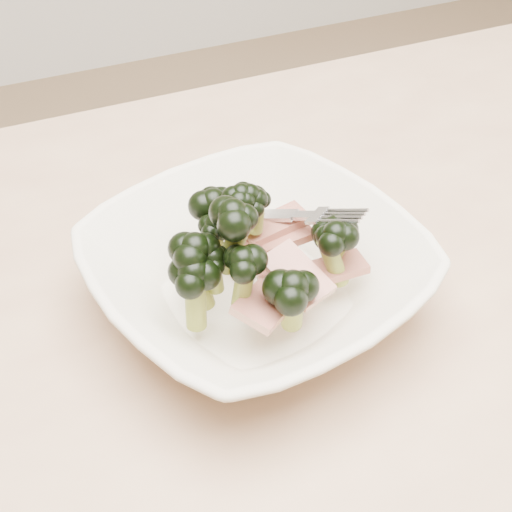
# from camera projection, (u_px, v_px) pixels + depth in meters

# --- Properties ---
(dining_table) EXTENTS (1.20, 0.80, 0.75)m
(dining_table) POSITION_uv_depth(u_px,v_px,m) (304.00, 391.00, 0.65)
(dining_table) COLOR tan
(dining_table) RESTS_ON ground
(broccoli_dish) EXTENTS (0.32, 0.32, 0.12)m
(broccoli_dish) POSITION_uv_depth(u_px,v_px,m) (255.00, 268.00, 0.58)
(broccoli_dish) COLOR beige
(broccoli_dish) RESTS_ON dining_table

